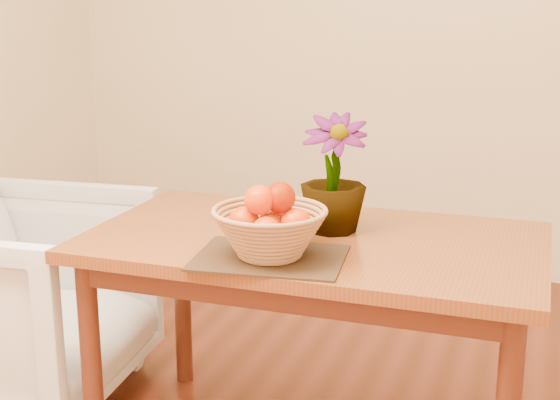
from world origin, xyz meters
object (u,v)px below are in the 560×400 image
(table, at_px, (313,263))
(wicker_basket, at_px, (270,234))
(armchair, at_px, (15,291))
(potted_plant, at_px, (333,174))

(table, bearing_deg, wicker_basket, -102.57)
(wicker_basket, xyz_separation_m, armchair, (-1.08, 0.25, -0.40))
(wicker_basket, height_order, potted_plant, potted_plant)
(armchair, bearing_deg, table, -94.64)
(potted_plant, relative_size, armchair, 0.43)
(wicker_basket, height_order, armchair, wicker_basket)
(table, distance_m, armchair, 1.16)
(table, xyz_separation_m, wicker_basket, (-0.06, -0.25, 0.16))
(potted_plant, bearing_deg, wicker_basket, -120.88)
(table, relative_size, armchair, 1.64)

